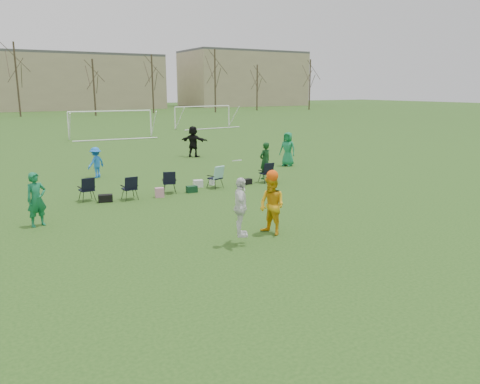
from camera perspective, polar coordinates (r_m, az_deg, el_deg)
ground at (r=13.45m, az=3.42°, el=-6.62°), size 260.00×260.00×0.00m
fielder_green_near at (r=16.49m, az=-23.56°, el=-0.84°), size 0.75×0.62×1.78m
fielder_blue at (r=24.55m, az=-17.16°, el=3.46°), size 1.15×1.01×1.54m
fielder_green_far at (r=27.23m, az=5.83°, el=5.23°), size 1.01×1.14×1.95m
fielder_black at (r=30.87m, az=-5.71°, el=6.15°), size 1.62×1.84×2.02m
center_contest at (r=13.89m, az=2.49°, el=-1.65°), size 2.17×1.44×2.49m
sideline_setup at (r=20.70m, az=-5.32°, el=1.77°), size 8.96×1.46×1.91m
goal_mid at (r=44.08m, az=-15.49°, el=8.86°), size 7.40×0.63×2.46m
goal_right at (r=53.83m, az=-4.54°, el=9.86°), size 7.35×1.14×2.46m
tree_line at (r=80.79m, az=-25.23°, el=11.86°), size 110.28×3.28×11.40m
building_row at (r=107.50m, az=-23.02°, el=12.42°), size 126.00×16.00×13.00m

